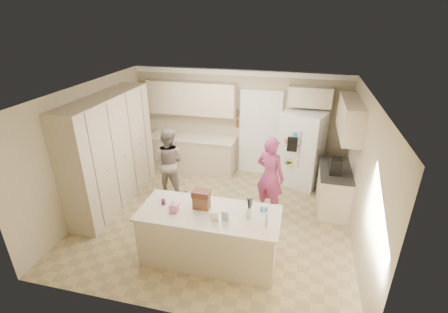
% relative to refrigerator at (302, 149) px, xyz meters
% --- Properties ---
extents(floor, '(5.20, 4.60, 0.02)m').
position_rel_refrigerator_xyz_m(floor, '(-1.59, -1.91, -0.91)').
color(floor, tan).
rests_on(floor, ground).
extents(ceiling, '(5.20, 4.60, 0.02)m').
position_rel_refrigerator_xyz_m(ceiling, '(-1.59, -1.91, 1.71)').
color(ceiling, white).
rests_on(ceiling, wall_back).
extents(wall_back, '(5.20, 0.02, 2.60)m').
position_rel_refrigerator_xyz_m(wall_back, '(-1.59, 0.40, 0.40)').
color(wall_back, tan).
rests_on(wall_back, ground).
extents(wall_front, '(5.20, 0.02, 2.60)m').
position_rel_refrigerator_xyz_m(wall_front, '(-1.59, -4.22, 0.40)').
color(wall_front, tan).
rests_on(wall_front, ground).
extents(wall_left, '(0.02, 4.60, 2.60)m').
position_rel_refrigerator_xyz_m(wall_left, '(-4.20, -1.91, 0.40)').
color(wall_left, tan).
rests_on(wall_left, ground).
extents(wall_right, '(0.02, 4.60, 2.60)m').
position_rel_refrigerator_xyz_m(wall_right, '(1.02, -1.91, 0.40)').
color(wall_right, tan).
rests_on(wall_right, ground).
extents(crown_back, '(5.20, 0.08, 0.12)m').
position_rel_refrigerator_xyz_m(crown_back, '(-1.59, 0.35, 1.63)').
color(crown_back, white).
rests_on(crown_back, wall_back).
extents(pantry_bank, '(0.60, 2.60, 2.35)m').
position_rel_refrigerator_xyz_m(pantry_bank, '(-3.89, -1.71, 0.28)').
color(pantry_bank, '#C4B39C').
rests_on(pantry_bank, floor).
extents(back_base_cab, '(2.20, 0.60, 0.88)m').
position_rel_refrigerator_xyz_m(back_base_cab, '(-2.74, 0.09, -0.46)').
color(back_base_cab, '#C4B39C').
rests_on(back_base_cab, floor).
extents(back_countertop, '(2.24, 0.63, 0.04)m').
position_rel_refrigerator_xyz_m(back_countertop, '(-2.74, 0.08, 0.00)').
color(back_countertop, beige).
rests_on(back_countertop, back_base_cab).
extents(back_upper_cab, '(2.20, 0.35, 0.80)m').
position_rel_refrigerator_xyz_m(back_upper_cab, '(-2.74, 0.21, 1.00)').
color(back_upper_cab, '#C4B39C').
rests_on(back_upper_cab, wall_back).
extents(doorway_opening, '(0.90, 0.06, 2.10)m').
position_rel_refrigerator_xyz_m(doorway_opening, '(-1.04, 0.37, 0.15)').
color(doorway_opening, black).
rests_on(doorway_opening, floor).
extents(doorway_casing, '(1.02, 0.03, 2.22)m').
position_rel_refrigerator_xyz_m(doorway_casing, '(-1.04, 0.33, 0.15)').
color(doorway_casing, white).
rests_on(doorway_casing, floor).
extents(wall_frame_upper, '(0.15, 0.02, 0.20)m').
position_rel_refrigerator_xyz_m(wall_frame_upper, '(-1.57, 0.36, 0.65)').
color(wall_frame_upper, brown).
rests_on(wall_frame_upper, wall_back).
extents(wall_frame_lower, '(0.15, 0.02, 0.20)m').
position_rel_refrigerator_xyz_m(wall_frame_lower, '(-1.57, 0.36, 0.38)').
color(wall_frame_lower, brown).
rests_on(wall_frame_lower, wall_back).
extents(refrigerator, '(1.09, 0.97, 1.80)m').
position_rel_refrigerator_xyz_m(refrigerator, '(0.00, 0.00, 0.00)').
color(refrigerator, white).
rests_on(refrigerator, floor).
extents(fridge_seam, '(0.02, 0.02, 1.78)m').
position_rel_refrigerator_xyz_m(fridge_seam, '(0.00, -0.35, 0.00)').
color(fridge_seam, gray).
rests_on(fridge_seam, refrigerator).
extents(fridge_dispenser, '(0.22, 0.03, 0.35)m').
position_rel_refrigerator_xyz_m(fridge_dispenser, '(-0.22, -0.37, 0.25)').
color(fridge_dispenser, black).
rests_on(fridge_dispenser, refrigerator).
extents(fridge_handle_l, '(0.02, 0.02, 0.85)m').
position_rel_refrigerator_xyz_m(fridge_handle_l, '(-0.05, -0.37, 0.15)').
color(fridge_handle_l, silver).
rests_on(fridge_handle_l, refrigerator).
extents(fridge_handle_r, '(0.02, 0.02, 0.85)m').
position_rel_refrigerator_xyz_m(fridge_handle_r, '(0.05, -0.37, 0.15)').
color(fridge_handle_r, silver).
rests_on(fridge_handle_r, refrigerator).
extents(over_fridge_cab, '(0.95, 0.35, 0.45)m').
position_rel_refrigerator_xyz_m(over_fridge_cab, '(0.06, 0.21, 1.20)').
color(over_fridge_cab, '#C4B39C').
rests_on(over_fridge_cab, wall_back).
extents(right_base_cab, '(0.60, 1.20, 0.88)m').
position_rel_refrigerator_xyz_m(right_base_cab, '(0.71, -0.91, -0.46)').
color(right_base_cab, '#C4B39C').
rests_on(right_base_cab, floor).
extents(right_countertop, '(0.63, 1.24, 0.04)m').
position_rel_refrigerator_xyz_m(right_countertop, '(0.70, -0.91, 0.00)').
color(right_countertop, '#2D2B28').
rests_on(right_countertop, right_base_cab).
extents(right_upper_cab, '(0.35, 1.50, 0.70)m').
position_rel_refrigerator_xyz_m(right_upper_cab, '(0.84, -0.71, 1.05)').
color(right_upper_cab, '#C4B39C').
rests_on(right_upper_cab, wall_right).
extents(coffee_maker, '(0.22, 0.28, 0.30)m').
position_rel_refrigerator_xyz_m(coffee_maker, '(0.66, -1.11, 0.17)').
color(coffee_maker, black).
rests_on(coffee_maker, right_countertop).
extents(island_base, '(2.20, 0.90, 0.88)m').
position_rel_refrigerator_xyz_m(island_base, '(-1.39, -3.01, -0.46)').
color(island_base, '#C4B39C').
rests_on(island_base, floor).
extents(island_top, '(2.28, 0.96, 0.05)m').
position_rel_refrigerator_xyz_m(island_top, '(-1.39, -3.01, 0.00)').
color(island_top, beige).
rests_on(island_top, island_base).
extents(utensil_crock, '(0.13, 0.13, 0.15)m').
position_rel_refrigerator_xyz_m(utensil_crock, '(-0.74, -2.96, 0.10)').
color(utensil_crock, white).
rests_on(utensil_crock, island_top).
extents(tissue_box, '(0.13, 0.13, 0.14)m').
position_rel_refrigerator_xyz_m(tissue_box, '(-1.94, -3.11, 0.10)').
color(tissue_box, pink).
rests_on(tissue_box, island_top).
extents(tissue_plume, '(0.08, 0.08, 0.08)m').
position_rel_refrigerator_xyz_m(tissue_plume, '(-1.94, -3.11, 0.20)').
color(tissue_plume, white).
rests_on(tissue_plume, tissue_box).
extents(dollhouse_body, '(0.26, 0.18, 0.22)m').
position_rel_refrigerator_xyz_m(dollhouse_body, '(-1.54, -2.91, 0.14)').
color(dollhouse_body, brown).
rests_on(dollhouse_body, island_top).
extents(dollhouse_roof, '(0.28, 0.20, 0.10)m').
position_rel_refrigerator_xyz_m(dollhouse_roof, '(-1.54, -2.91, 0.30)').
color(dollhouse_roof, '#592D1E').
rests_on(dollhouse_roof, dollhouse_body).
extents(jam_jar, '(0.07, 0.07, 0.09)m').
position_rel_refrigerator_xyz_m(jam_jar, '(-2.19, -2.96, 0.07)').
color(jam_jar, '#59263F').
rests_on(jam_jar, island_top).
extents(greeting_card_a, '(0.12, 0.06, 0.16)m').
position_rel_refrigerator_xyz_m(greeting_card_a, '(-1.24, -3.21, 0.11)').
color(greeting_card_a, white).
rests_on(greeting_card_a, island_top).
extents(greeting_card_b, '(0.12, 0.05, 0.16)m').
position_rel_refrigerator_xyz_m(greeting_card_b, '(-1.09, -3.16, 0.11)').
color(greeting_card_b, silver).
rests_on(greeting_card_b, island_top).
extents(water_bottle, '(0.07, 0.07, 0.24)m').
position_rel_refrigerator_xyz_m(water_bottle, '(-0.44, -3.16, 0.14)').
color(water_bottle, silver).
rests_on(water_bottle, island_top).
extents(shaker_salt, '(0.05, 0.05, 0.09)m').
position_rel_refrigerator_xyz_m(shaker_salt, '(-0.57, -2.79, 0.07)').
color(shaker_salt, teal).
rests_on(shaker_salt, island_top).
extents(shaker_pepper, '(0.05, 0.05, 0.09)m').
position_rel_refrigerator_xyz_m(shaker_pepper, '(-0.50, -2.79, 0.07)').
color(shaker_pepper, teal).
rests_on(shaker_pepper, island_top).
extents(teen_boy, '(0.81, 0.65, 1.59)m').
position_rel_refrigerator_xyz_m(teen_boy, '(-2.85, -1.16, -0.11)').
color(teen_boy, gray).
rests_on(teen_boy, floor).
extents(teen_girl, '(0.72, 0.62, 1.68)m').
position_rel_refrigerator_xyz_m(teen_girl, '(-0.58, -1.40, -0.06)').
color(teen_girl, '#A83477').
rests_on(teen_girl, floor).
extents(fridge_magnets, '(0.76, 0.02, 1.44)m').
position_rel_refrigerator_xyz_m(fridge_magnets, '(0.00, -0.36, 0.00)').
color(fridge_magnets, tan).
rests_on(fridge_magnets, refrigerator).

